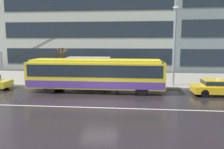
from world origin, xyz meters
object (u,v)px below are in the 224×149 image
(pedestrian_walking_past, at_px, (73,67))
(bus_shelter, at_px, (89,64))
(taxi_ahead_of_bus, at_px, (219,87))
(pedestrian_waiting_by_pole, at_px, (110,67))
(street_lamp, at_px, (175,40))
(trolleybus, at_px, (96,74))
(pedestrian_approaching_curb, at_px, (118,69))
(pedestrian_at_shelter, at_px, (106,68))
(street_tree_bare, at_px, (62,62))

(pedestrian_walking_past, bearing_deg, bus_shelter, -3.91)
(taxi_ahead_of_bus, height_order, pedestrian_waiting_by_pole, pedestrian_waiting_by_pole)
(taxi_ahead_of_bus, bearing_deg, street_lamp, 133.85)
(taxi_ahead_of_bus, relative_size, pedestrian_waiting_by_pole, 2.18)
(trolleybus, xyz_separation_m, pedestrian_walking_past, (-2.92, 3.30, 0.17))
(trolleybus, relative_size, taxi_ahead_of_bus, 3.01)
(pedestrian_walking_past, distance_m, street_lamp, 10.20)
(taxi_ahead_of_bus, xyz_separation_m, pedestrian_approaching_curb, (-8.23, 2.88, 0.98))
(taxi_ahead_of_bus, xyz_separation_m, bus_shelter, (-11.13, 3.60, 1.37))
(taxi_ahead_of_bus, xyz_separation_m, pedestrian_walking_past, (-12.85, 3.72, 0.99))
(pedestrian_waiting_by_pole, relative_size, street_lamp, 0.27)
(taxi_ahead_of_bus, bearing_deg, pedestrian_approaching_curb, 160.72)
(pedestrian_walking_past, height_order, pedestrian_waiting_by_pole, pedestrian_waiting_by_pole)
(trolleybus, distance_m, pedestrian_walking_past, 4.41)
(taxi_ahead_of_bus, height_order, street_lamp, street_lamp)
(taxi_ahead_of_bus, distance_m, pedestrian_walking_past, 13.42)
(bus_shelter, bearing_deg, trolleybus, -69.43)
(pedestrian_at_shelter, xyz_separation_m, pedestrian_approaching_curb, (1.26, -0.71, -0.01))
(taxi_ahead_of_bus, bearing_deg, pedestrian_at_shelter, 159.27)
(trolleybus, xyz_separation_m, bus_shelter, (-1.19, 3.18, 0.55))
(trolleybus, height_order, pedestrian_approaching_curb, trolleybus)
(trolleybus, height_order, pedestrian_waiting_by_pole, trolleybus)
(bus_shelter, relative_size, street_tree_bare, 1.21)
(taxi_ahead_of_bus, distance_m, pedestrian_waiting_by_pole, 10.35)
(street_lamp, bearing_deg, street_tree_bare, 170.95)
(trolleybus, distance_m, street_lamp, 7.95)
(taxi_ahead_of_bus, height_order, pedestrian_approaching_curb, pedestrian_approaching_curb)
(taxi_ahead_of_bus, distance_m, street_tree_bare, 15.22)
(taxi_ahead_of_bus, relative_size, pedestrian_at_shelter, 2.16)
(bus_shelter, distance_m, pedestrian_waiting_by_pole, 2.19)
(trolleybus, xyz_separation_m, street_lamp, (6.90, 2.73, 2.85))
(pedestrian_walking_past, xyz_separation_m, pedestrian_waiting_by_pole, (3.63, 0.87, -0.03))
(taxi_ahead_of_bus, height_order, street_tree_bare, street_tree_bare)
(street_tree_bare, bearing_deg, bus_shelter, -22.85)
(pedestrian_waiting_by_pole, bearing_deg, trolleybus, -99.67)
(pedestrian_at_shelter, bearing_deg, street_lamp, -3.91)
(taxi_ahead_of_bus, height_order, pedestrian_at_shelter, pedestrian_at_shelter)
(taxi_ahead_of_bus, bearing_deg, bus_shelter, 162.05)
(street_tree_bare, bearing_deg, pedestrian_waiting_by_pole, -3.99)
(taxi_ahead_of_bus, xyz_separation_m, street_tree_bare, (-14.32, 4.95, 1.44))
(street_lamp, bearing_deg, taxi_ahead_of_bus, -46.15)
(street_lamp, bearing_deg, pedestrian_at_shelter, 176.09)
(pedestrian_approaching_curb, bearing_deg, pedestrian_waiting_by_pole, 119.93)
(trolleybus, relative_size, bus_shelter, 3.10)
(street_tree_bare, bearing_deg, pedestrian_approaching_curb, -18.78)
(bus_shelter, height_order, street_lamp, street_lamp)
(street_lamp, bearing_deg, trolleybus, -158.41)
(pedestrian_approaching_curb, distance_m, pedestrian_walking_past, 4.70)
(taxi_ahead_of_bus, distance_m, pedestrian_approaching_curb, 8.78)
(trolleybus, xyz_separation_m, street_tree_bare, (-4.39, 4.53, 0.62))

